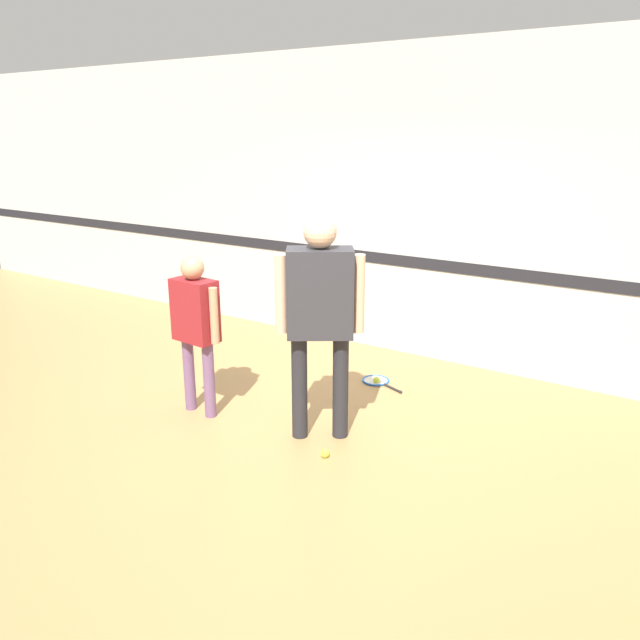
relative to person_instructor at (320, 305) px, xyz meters
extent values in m
plane|color=#A87F4C|center=(-0.23, -0.15, -1.10)|extent=(16.00, 16.00, 0.00)
cube|color=beige|center=(-0.23, 2.19, 0.50)|extent=(16.00, 0.06, 3.20)
cube|color=black|center=(-0.23, 2.16, -0.07)|extent=(16.00, 0.01, 0.12)
cylinder|color=#232328|center=(-0.13, -0.09, -0.67)|extent=(0.12, 0.12, 0.85)
cylinder|color=#232328|center=(0.13, 0.09, -0.67)|extent=(0.12, 0.12, 0.85)
cube|color=#2D2D33|center=(0.00, 0.00, 0.09)|extent=(0.56, 0.50, 0.67)
sphere|color=#DBAD89|center=(0.00, 0.00, 0.55)|extent=(0.25, 0.25, 0.25)
cylinder|color=#DBAD89|center=(-0.24, -0.16, 0.08)|extent=(0.09, 0.09, 0.60)
cylinder|color=#DBAD89|center=(0.24, 0.16, 0.08)|extent=(0.09, 0.09, 0.60)
cylinder|color=#6B4C70|center=(-1.23, -0.20, -0.76)|extent=(0.10, 0.10, 0.66)
cylinder|color=#6B4C70|center=(-0.98, -0.21, -0.76)|extent=(0.10, 0.10, 0.66)
cube|color=maroon|center=(-1.11, -0.21, -0.17)|extent=(0.40, 0.24, 0.52)
sphere|color=tan|center=(-1.11, -0.21, 0.19)|extent=(0.19, 0.19, 0.19)
cylinder|color=tan|center=(-1.34, -0.19, -0.18)|extent=(0.07, 0.07, 0.47)
cylinder|color=tan|center=(-0.88, -0.22, -0.18)|extent=(0.07, 0.07, 0.47)
torus|color=blue|center=(-0.17, 1.25, -1.09)|extent=(0.35, 0.35, 0.02)
cylinder|color=silver|center=(-0.17, 1.25, -1.09)|extent=(0.23, 0.23, 0.01)
cylinder|color=black|center=(0.06, 1.16, -1.09)|extent=(0.23, 0.10, 0.02)
sphere|color=black|center=(0.16, 1.12, -1.09)|extent=(0.03, 0.03, 0.03)
sphere|color=#CCE038|center=(0.22, -0.27, -1.06)|extent=(0.07, 0.07, 0.07)
sphere|color=#CCE038|center=(-0.14, 1.21, -1.06)|extent=(0.07, 0.07, 0.07)
camera|label=1|loc=(2.50, -3.78, 1.26)|focal=35.00mm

